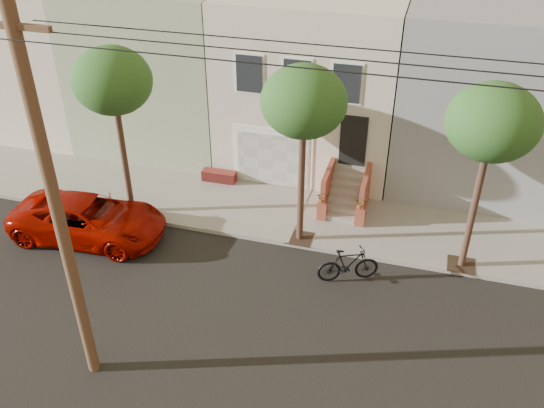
# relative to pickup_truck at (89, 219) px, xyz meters

# --- Properties ---
(ground) EXTENTS (90.00, 90.00, 0.00)m
(ground) POSITION_rel_pickup_truck_xyz_m (6.24, -2.19, -0.75)
(ground) COLOR black
(ground) RESTS_ON ground
(sidewalk) EXTENTS (40.00, 3.70, 0.15)m
(sidewalk) POSITION_rel_pickup_truck_xyz_m (6.24, 3.16, -0.68)
(sidewalk) COLOR gray
(sidewalk) RESTS_ON ground
(house_row) EXTENTS (33.10, 11.70, 7.00)m
(house_row) POSITION_rel_pickup_truck_xyz_m (6.24, 9.00, 2.89)
(house_row) COLOR #B8AF9D
(house_row) RESTS_ON sidewalk
(tree_left) EXTENTS (2.70, 2.57, 6.30)m
(tree_left) POSITION_rel_pickup_truck_xyz_m (0.74, 1.71, 4.50)
(tree_left) COLOR #2D2116
(tree_left) RESTS_ON sidewalk
(tree_mid) EXTENTS (2.70, 2.57, 6.30)m
(tree_mid) POSITION_rel_pickup_truck_xyz_m (7.24, 1.71, 4.50)
(tree_mid) COLOR #2D2116
(tree_mid) RESTS_ON sidewalk
(tree_right) EXTENTS (2.70, 2.57, 6.30)m
(tree_right) POSITION_rel_pickup_truck_xyz_m (12.74, 1.71, 4.50)
(tree_right) COLOR #2D2116
(tree_right) RESTS_ON sidewalk
(pickup_truck) EXTENTS (5.55, 2.81, 1.51)m
(pickup_truck) POSITION_rel_pickup_truck_xyz_m (0.00, 0.00, 0.00)
(pickup_truck) COLOR #8F0900
(pickup_truck) RESTS_ON ground
(motorcycle) EXTENTS (2.06, 1.33, 1.21)m
(motorcycle) POSITION_rel_pickup_truck_xyz_m (9.20, 0.12, -0.15)
(motorcycle) COLOR black
(motorcycle) RESTS_ON ground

